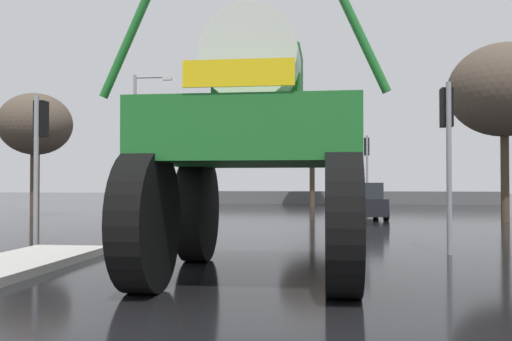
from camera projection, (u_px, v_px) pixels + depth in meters
ground_plane at (274, 223)px, 21.47m from camera, size 120.00×120.00×0.00m
oversize_sprayer at (257, 149)px, 9.40m from camera, size 3.97×5.21×4.85m
sedan_ahead at (360, 202)px, 24.24m from camera, size 2.09×4.20×1.52m
traffic_signal_near_left at (40, 137)px, 13.41m from camera, size 0.24×0.54×3.55m
traffic_signal_near_right at (447, 129)px, 12.31m from camera, size 0.24×0.54×3.67m
traffic_signal_far_left at (367, 157)px, 27.43m from camera, size 0.24×0.55×3.77m
streetlight_far_left at (138, 134)px, 32.01m from camera, size 2.20×0.24×7.56m
bare_tree_left at (35, 125)px, 25.60m from camera, size 3.24×3.24×5.52m
bare_tree_right at (504, 90)px, 22.27m from camera, size 4.27×4.27×6.95m
bare_tree_far_center at (312, 126)px, 36.32m from camera, size 4.21×4.21×6.89m
roadside_barrier at (298, 198)px, 40.54m from camera, size 28.29×0.24×0.90m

